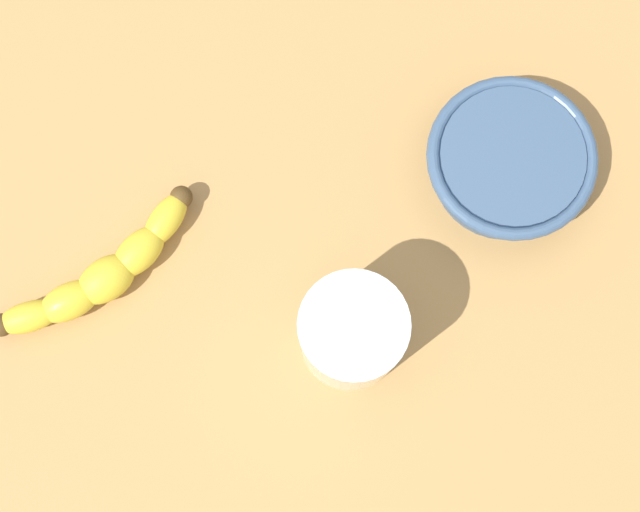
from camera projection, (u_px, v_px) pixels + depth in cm
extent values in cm
cube|color=#B6874C|center=(325.00, 275.00, 81.40)|extent=(120.00, 120.00, 3.00)
ellipsoid|color=yellow|center=(29.00, 317.00, 77.20)|extent=(6.18, 4.91, 2.70)
ellipsoid|color=yellow|center=(70.00, 301.00, 77.49)|extent=(6.25, 4.68, 3.23)
ellipsoid|color=yellow|center=(106.00, 279.00, 77.89)|extent=(5.95, 4.35, 3.75)
ellipsoid|color=yellow|center=(139.00, 252.00, 78.40)|extent=(5.76, 3.58, 3.23)
ellipsoid|color=yellow|center=(166.00, 220.00, 79.00)|extent=(6.05, 3.96, 2.70)
sphere|color=#513819|center=(1.00, 325.00, 77.06)|extent=(2.06, 2.06, 2.06)
sphere|color=#513819|center=(181.00, 197.00, 79.44)|extent=(2.06, 2.06, 2.06)
cylinder|color=silver|center=(352.00, 333.00, 73.32)|extent=(8.84, 8.84, 10.90)
cylinder|color=#B2CB8E|center=(351.00, 334.00, 73.84)|extent=(8.34, 8.34, 9.34)
cylinder|color=#3D5675|center=(507.00, 164.00, 79.33)|extent=(12.80, 12.80, 5.17)
torus|color=#3D5675|center=(512.00, 157.00, 77.39)|extent=(15.11, 15.11, 1.20)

